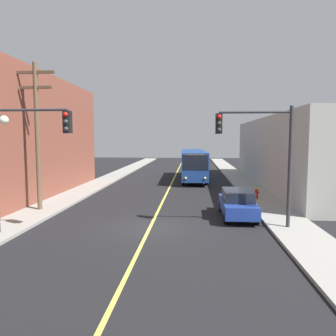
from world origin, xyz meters
TOP-DOWN VIEW (x-y plane):
  - ground_plane at (0.00, 0.00)m, footprint 120.00×120.00m
  - sidewalk_left at (-7.25, 10.00)m, footprint 2.50×90.00m
  - sidewalk_right at (7.25, 10.00)m, footprint 2.50×90.00m
  - lane_stripe_center at (0.00, 15.00)m, footprint 0.16×60.00m
  - building_right_warehouse at (14.49, 15.22)m, footprint 12.00×26.28m
  - city_bus at (2.20, 19.51)m, footprint 2.93×12.22m
  - parked_car_blue at (4.76, 2.43)m, footprint 1.83×4.41m
  - utility_pole_near at (-7.37, 3.03)m, footprint 2.40×0.28m
  - traffic_signal_left_corner at (-5.41, -1.96)m, footprint 3.75×0.48m
  - traffic_signal_right_corner at (5.41, 0.10)m, footprint 3.75×0.48m
  - fire_hydrant at (6.85, 7.70)m, footprint 0.44×0.26m

SIDE VIEW (x-z plane):
  - ground_plane at x=0.00m, z-range 0.00..0.00m
  - lane_stripe_center at x=0.00m, z-range 0.00..0.01m
  - sidewalk_left at x=-7.25m, z-range 0.00..0.15m
  - sidewalk_right at x=7.25m, z-range 0.00..0.15m
  - fire_hydrant at x=6.85m, z-range 0.16..1.00m
  - parked_car_blue at x=4.76m, z-range 0.03..1.65m
  - city_bus at x=2.20m, z-range 0.22..3.42m
  - building_right_warehouse at x=14.49m, z-range 0.00..6.47m
  - traffic_signal_left_corner at x=-5.41m, z-range 1.30..7.30m
  - traffic_signal_right_corner at x=5.41m, z-range 1.30..7.30m
  - utility_pole_near at x=-7.37m, z-range 0.63..9.63m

